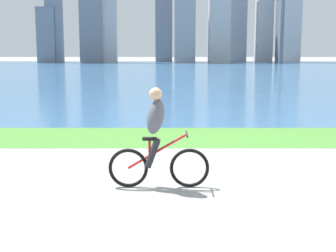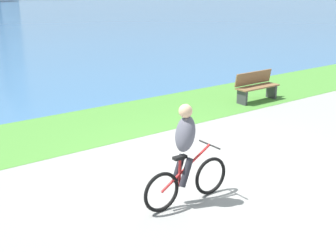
# 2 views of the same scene
# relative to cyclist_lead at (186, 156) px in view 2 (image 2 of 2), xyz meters

# --- Properties ---
(ground_plane) EXTENTS (300.00, 300.00, 0.00)m
(ground_plane) POSITION_rel_cyclist_lead_xyz_m (1.37, 1.18, -0.84)
(ground_plane) COLOR gray
(grass_strip_bayside) EXTENTS (120.00, 2.96, 0.01)m
(grass_strip_bayside) POSITION_rel_cyclist_lead_xyz_m (1.37, 4.69, -0.84)
(grass_strip_bayside) COLOR #478433
(grass_strip_bayside) RESTS_ON ground
(cyclist_lead) EXTENTS (1.72, 0.52, 1.72)m
(cyclist_lead) POSITION_rel_cyclist_lead_xyz_m (0.00, 0.00, 0.00)
(cyclist_lead) COLOR black
(cyclist_lead) RESTS_ON ground
(bench_near_path) EXTENTS (1.50, 0.47, 0.90)m
(bench_near_path) POSITION_rel_cyclist_lead_xyz_m (5.92, 3.92, -0.39)
(bench_near_path) COLOR brown
(bench_near_path) RESTS_ON ground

